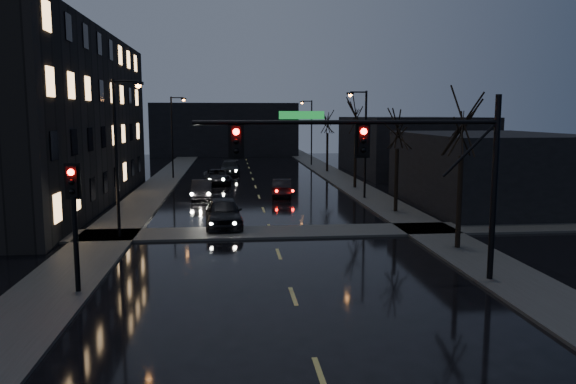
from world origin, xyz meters
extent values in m
cube|color=#2D2D2B|center=(-8.50, 35.00, 0.06)|extent=(3.00, 140.00, 0.12)
cube|color=#2D2D2B|center=(8.50, 35.00, 0.06)|extent=(3.00, 140.00, 0.12)
cube|color=#2D2D2B|center=(0.00, 18.50, 0.06)|extent=(40.00, 3.00, 0.12)
cube|color=black|center=(-16.50, 30.00, 6.00)|extent=(12.00, 30.00, 12.00)
cube|color=black|center=(15.50, 26.00, 2.50)|extent=(10.00, 14.00, 5.00)
cube|color=black|center=(17.00, 48.00, 3.00)|extent=(12.00, 18.00, 6.00)
cube|color=black|center=(-3.00, 78.00, 4.00)|extent=(22.00, 10.00, 8.00)
cylinder|color=black|center=(7.60, 9.00, 3.50)|extent=(0.22, 0.22, 7.00)
cylinder|color=black|center=(2.10, 9.00, 6.00)|extent=(11.00, 0.16, 0.16)
cylinder|color=black|center=(6.60, 9.00, 5.00)|extent=(2.05, 0.10, 2.05)
cube|color=#0C591E|center=(0.40, 9.00, 6.25)|extent=(1.60, 0.04, 0.28)
cube|color=black|center=(-1.90, 9.00, 5.35)|extent=(0.35, 0.28, 1.05)
sphere|color=#FF0705|center=(-1.90, 8.84, 5.68)|extent=(0.22, 0.22, 0.22)
cube|color=black|center=(2.60, 9.00, 5.35)|extent=(0.35, 0.28, 1.05)
sphere|color=#FF0705|center=(2.60, 8.84, 5.68)|extent=(0.22, 0.22, 0.22)
cylinder|color=black|center=(-7.50, 9.00, 2.20)|extent=(0.18, 0.18, 4.40)
cube|color=black|center=(-7.50, 9.00, 4.00)|extent=(0.35, 0.28, 1.05)
sphere|color=#FF0705|center=(-7.50, 8.84, 4.33)|extent=(0.22, 0.22, 0.22)
cylinder|color=black|center=(8.40, 14.00, 2.20)|extent=(0.24, 0.24, 4.40)
cylinder|color=black|center=(8.40, 24.00, 2.06)|extent=(0.24, 0.24, 4.12)
cylinder|color=black|center=(8.40, 36.00, 2.34)|extent=(0.24, 0.24, 4.68)
cylinder|color=black|center=(8.40, 50.00, 2.15)|extent=(0.24, 0.24, 4.29)
cylinder|color=black|center=(-7.80, 18.00, 4.00)|extent=(0.16, 0.16, 8.00)
cylinder|color=black|center=(-7.20, 18.00, 7.90)|extent=(1.20, 0.10, 0.10)
cube|color=black|center=(-6.60, 18.00, 7.80)|extent=(0.50, 0.25, 0.15)
sphere|color=orange|center=(-6.60, 18.00, 7.70)|extent=(0.28, 0.28, 0.28)
cylinder|color=black|center=(-7.80, 45.00, 4.00)|extent=(0.16, 0.16, 8.00)
cylinder|color=black|center=(-7.20, 45.00, 7.90)|extent=(1.20, 0.10, 0.10)
cube|color=black|center=(-6.60, 45.00, 7.80)|extent=(0.50, 0.25, 0.15)
sphere|color=orange|center=(-6.60, 45.00, 7.70)|extent=(0.28, 0.28, 0.28)
cylinder|color=black|center=(7.80, 30.00, 4.00)|extent=(0.16, 0.16, 8.00)
cylinder|color=black|center=(7.20, 30.00, 7.90)|extent=(1.20, 0.10, 0.10)
cube|color=black|center=(6.60, 30.00, 7.80)|extent=(0.50, 0.25, 0.15)
sphere|color=orange|center=(6.60, 30.00, 7.70)|extent=(0.28, 0.28, 0.28)
cylinder|color=black|center=(7.80, 58.00, 4.00)|extent=(0.16, 0.16, 8.00)
cylinder|color=black|center=(7.20, 58.00, 7.90)|extent=(1.20, 0.10, 0.10)
cube|color=black|center=(6.60, 58.00, 7.80)|extent=(0.50, 0.25, 0.15)
sphere|color=orange|center=(6.60, 58.00, 7.70)|extent=(0.28, 0.28, 0.28)
imported|color=black|center=(-2.57, 20.40, 0.85)|extent=(2.25, 5.06, 1.69)
imported|color=black|center=(-4.33, 31.54, 0.70)|extent=(1.57, 4.26, 1.39)
imported|color=black|center=(-3.41, 40.45, 0.68)|extent=(2.78, 5.11, 1.36)
imported|color=black|center=(-2.25, 47.95, 0.75)|extent=(2.24, 5.22, 1.50)
imported|color=black|center=(1.80, 32.17, 0.68)|extent=(1.86, 4.26, 1.36)
camera|label=1|loc=(-2.08, -10.71, 6.27)|focal=35.00mm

